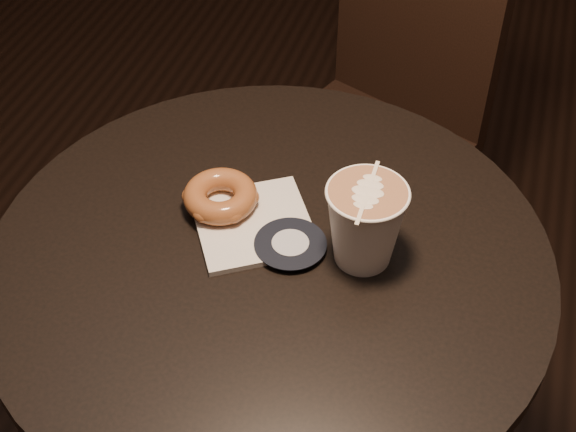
{
  "coord_description": "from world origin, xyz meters",
  "views": [
    {
      "loc": [
        0.22,
        -0.64,
        1.47
      ],
      "look_at": [
        0.01,
        0.03,
        0.79
      ],
      "focal_mm": 50.0,
      "sensor_mm": 36.0,
      "label": 1
    }
  ],
  "objects_px": {
    "doughnut": "(220,196)",
    "chair": "(390,91)",
    "cafe_table": "(272,347)",
    "latte_cup": "(365,225)",
    "pastry_bag": "(253,224)"
  },
  "relations": [
    {
      "from": "cafe_table",
      "to": "chair",
      "type": "relative_size",
      "value": 0.82
    },
    {
      "from": "latte_cup",
      "to": "doughnut",
      "type": "bearing_deg",
      "value": 171.43
    },
    {
      "from": "chair",
      "to": "pastry_bag",
      "type": "relative_size",
      "value": 6.5
    },
    {
      "from": "doughnut",
      "to": "latte_cup",
      "type": "xyz_separation_m",
      "value": [
        0.19,
        -0.03,
        0.03
      ]
    },
    {
      "from": "cafe_table",
      "to": "latte_cup",
      "type": "height_order",
      "value": "latte_cup"
    },
    {
      "from": "pastry_bag",
      "to": "doughnut",
      "type": "bearing_deg",
      "value": 129.3
    },
    {
      "from": "chair",
      "to": "pastry_bag",
      "type": "height_order",
      "value": "chair"
    },
    {
      "from": "doughnut",
      "to": "pastry_bag",
      "type": "bearing_deg",
      "value": -18.99
    },
    {
      "from": "cafe_table",
      "to": "chair",
      "type": "distance_m",
      "value": 0.71
    },
    {
      "from": "doughnut",
      "to": "chair",
      "type": "bearing_deg",
      "value": 80.47
    },
    {
      "from": "cafe_table",
      "to": "pastry_bag",
      "type": "distance_m",
      "value": 0.21
    },
    {
      "from": "latte_cup",
      "to": "chair",
      "type": "bearing_deg",
      "value": 96.98
    },
    {
      "from": "pastry_bag",
      "to": "latte_cup",
      "type": "bearing_deg",
      "value": -36.5
    },
    {
      "from": "cafe_table",
      "to": "chair",
      "type": "bearing_deg",
      "value": 87.72
    },
    {
      "from": "latte_cup",
      "to": "cafe_table",
      "type": "bearing_deg",
      "value": -168.67
    }
  ]
}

